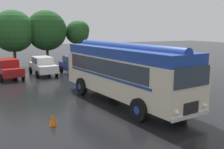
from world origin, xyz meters
name	(u,v)px	position (x,y,z in m)	size (l,w,h in m)	color
ground_plane	(132,105)	(0.00, 0.00, 0.00)	(120.00, 120.00, 0.00)	black
vintage_bus	(124,70)	(-0.14, 0.79, 1.89)	(3.68, 10.32, 3.49)	beige
car_near_left	(8,68)	(-5.54, 11.93, 0.85)	(2.40, 4.40, 1.66)	maroon
car_mid_left	(43,65)	(-2.43, 12.37, 0.85)	(2.15, 4.29, 1.66)	silver
car_mid_right	(74,65)	(0.40, 11.59, 0.85)	(2.20, 4.32, 1.66)	navy
car_far_right	(98,63)	(3.12, 12.07, 0.85)	(2.35, 4.38, 1.66)	maroon
tree_left_of_centre	(13,32)	(-4.24, 18.59, 3.94)	(4.61, 4.61, 6.30)	#4C3823
tree_centre	(46,30)	(-0.69, 18.44, 4.10)	(4.63, 4.63, 6.35)	#4C3823
tree_right_of_centre	(78,32)	(3.26, 18.50, 3.87)	(2.88, 2.88, 5.23)	#4C3823
traffic_cone	(53,119)	(-4.81, -1.18, 0.28)	(0.36, 0.36, 0.55)	orange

